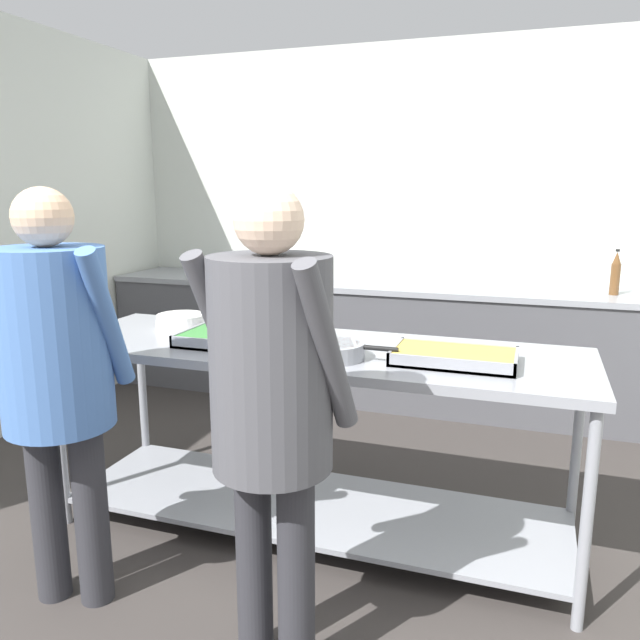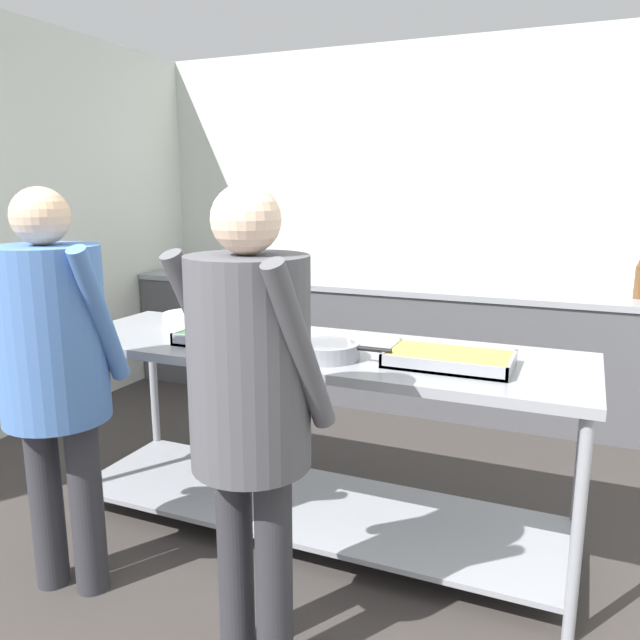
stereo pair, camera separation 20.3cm
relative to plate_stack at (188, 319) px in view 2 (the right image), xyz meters
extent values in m
cube|color=silver|center=(0.60, 2.18, 0.39)|extent=(4.41, 0.06, 2.65)
cube|color=silver|center=(-1.57, 0.27, 0.39)|extent=(0.06, 3.93, 2.65)
cube|color=#4C4C51|center=(0.60, 1.81, -0.50)|extent=(4.25, 0.62, 0.86)
cube|color=gray|center=(0.60, 1.81, -0.05)|extent=(4.25, 0.65, 0.04)
cube|color=black|center=(1.18, 1.81, -0.05)|extent=(0.55, 0.43, 0.02)
cube|color=gray|center=(0.75, -0.13, -0.06)|extent=(2.39, 0.76, 0.04)
cube|color=gray|center=(0.75, -0.13, -0.81)|extent=(2.31, 0.68, 0.02)
cylinder|color=gray|center=(-0.40, -0.46, -0.50)|extent=(0.04, 0.04, 0.85)
cylinder|color=gray|center=(1.89, -0.46, -0.50)|extent=(0.04, 0.04, 0.85)
cylinder|color=gray|center=(-0.40, 0.20, -0.50)|extent=(0.04, 0.04, 0.85)
cylinder|color=gray|center=(1.89, 0.20, -0.50)|extent=(0.04, 0.04, 0.85)
cylinder|color=white|center=(0.00, 0.00, -0.03)|extent=(0.26, 0.26, 0.01)
cylinder|color=white|center=(0.00, 0.00, -0.02)|extent=(0.25, 0.25, 0.01)
cylinder|color=white|center=(0.00, 0.00, -0.01)|extent=(0.25, 0.25, 0.01)
cylinder|color=white|center=(0.00, 0.00, 0.01)|extent=(0.25, 0.25, 0.01)
cylinder|color=white|center=(0.00, 0.00, 0.02)|extent=(0.24, 0.24, 0.01)
cylinder|color=white|center=(0.00, 0.00, 0.03)|extent=(0.24, 0.24, 0.01)
cube|color=gray|center=(0.40, -0.20, -0.03)|extent=(0.48, 0.33, 0.01)
cube|color=#387A38|center=(0.40, -0.20, 0.00)|extent=(0.46, 0.30, 0.04)
cube|color=gray|center=(0.40, -0.36, -0.01)|extent=(0.48, 0.01, 0.05)
cube|color=gray|center=(0.40, -0.05, -0.01)|extent=(0.48, 0.01, 0.05)
cube|color=gray|center=(0.17, -0.20, -0.01)|extent=(0.01, 0.33, 0.05)
cube|color=gray|center=(0.64, -0.20, -0.01)|extent=(0.01, 0.33, 0.05)
cylinder|color=gray|center=(0.89, -0.29, 0.00)|extent=(0.28, 0.28, 0.07)
cylinder|color=#B7472D|center=(0.89, -0.29, 0.03)|extent=(0.24, 0.24, 0.01)
cylinder|color=black|center=(1.10, -0.29, 0.02)|extent=(0.14, 0.02, 0.02)
cube|color=gray|center=(1.38, -0.20, -0.03)|extent=(0.49, 0.29, 0.01)
cube|color=gold|center=(1.38, -0.20, 0.00)|extent=(0.47, 0.27, 0.04)
cube|color=gray|center=(1.38, -0.34, -0.01)|extent=(0.49, 0.01, 0.05)
cube|color=gray|center=(1.38, -0.06, -0.01)|extent=(0.49, 0.01, 0.05)
cube|color=gray|center=(1.14, -0.20, -0.01)|extent=(0.01, 0.29, 0.05)
cube|color=gray|center=(1.61, -0.20, -0.01)|extent=(0.01, 0.29, 0.05)
cylinder|color=#2D2D33|center=(-0.06, -0.92, -0.57)|extent=(0.13, 0.13, 0.72)
cylinder|color=#2D2D33|center=(0.12, -0.88, -0.57)|extent=(0.13, 0.13, 0.72)
cylinder|color=#4770B2|center=(-0.18, -0.94, 0.20)|extent=(0.13, 0.31, 0.54)
cylinder|color=#4770B2|center=(0.23, -0.86, 0.20)|extent=(0.13, 0.31, 0.54)
cylinder|color=#4770B2|center=(0.03, -0.90, 0.12)|extent=(0.40, 0.40, 0.66)
sphere|color=tan|center=(0.03, -0.90, 0.56)|extent=(0.21, 0.21, 0.21)
cylinder|color=#2D2D33|center=(0.83, -0.95, -0.57)|extent=(0.12, 0.12, 0.72)
cylinder|color=#2D2D33|center=(1.00, -0.99, -0.57)|extent=(0.12, 0.12, 0.72)
cylinder|color=#4C4C51|center=(0.72, -0.93, 0.20)|extent=(0.14, 0.31, 0.54)
cylinder|color=#4C4C51|center=(1.11, -1.02, 0.20)|extent=(0.14, 0.31, 0.54)
cylinder|color=#4C4C51|center=(0.91, -0.97, 0.13)|extent=(0.38, 0.38, 0.67)
sphere|color=beige|center=(0.91, -0.97, 0.56)|extent=(0.21, 0.21, 0.21)
cylinder|color=brown|center=(2.16, 1.81, 0.07)|extent=(0.06, 0.06, 0.21)
camera|label=1|loc=(1.65, -2.66, 0.65)|focal=35.00mm
camera|label=2|loc=(1.84, -2.59, 0.65)|focal=35.00mm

